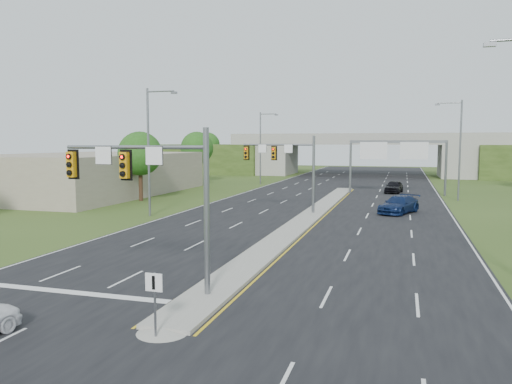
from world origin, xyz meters
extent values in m
plane|color=#304418|center=(0.00, 0.00, 0.00)|extent=(240.00, 240.00, 0.00)
cube|color=black|center=(0.00, 35.00, 0.01)|extent=(24.00, 160.00, 0.02)
cube|color=gray|center=(0.00, 23.00, 0.10)|extent=(2.00, 54.00, 0.16)
cone|color=gray|center=(0.00, -4.00, 0.10)|extent=(2.00, 2.00, 0.16)
cube|color=gold|center=(-1.15, 23.00, 0.03)|extent=(0.12, 54.00, 0.01)
cube|color=gold|center=(1.15, 23.00, 0.03)|extent=(0.12, 54.00, 0.01)
cube|color=silver|center=(-11.80, 35.00, 0.03)|extent=(0.12, 160.00, 0.01)
cube|color=silver|center=(11.80, 35.00, 0.03)|extent=(0.12, 160.00, 0.01)
cube|color=silver|center=(-6.50, -1.00, 0.03)|extent=(10.50, 0.50, 0.01)
cylinder|color=slate|center=(0.00, 0.00, 3.50)|extent=(0.24, 0.24, 7.00)
cylinder|color=slate|center=(-3.25, 0.00, 6.20)|extent=(6.50, 0.16, 0.16)
cube|color=orange|center=(-3.58, -0.25, 5.45)|extent=(0.35, 0.25, 1.10)
cube|color=orange|center=(-6.17, -0.25, 5.45)|extent=(0.35, 0.25, 1.10)
cube|color=black|center=(-3.58, -0.11, 5.45)|extent=(0.55, 0.04, 1.30)
cube|color=black|center=(-6.17, -0.11, 5.45)|extent=(0.55, 0.04, 1.30)
sphere|color=#FF0C05|center=(-3.58, -0.38, 5.80)|extent=(0.20, 0.20, 0.20)
sphere|color=#FF0C05|center=(-6.17, -0.38, 5.80)|extent=(0.20, 0.20, 0.20)
cube|color=white|center=(-4.68, -0.10, 5.85)|extent=(0.75, 0.04, 0.75)
cube|color=white|center=(-2.27, -0.10, 5.85)|extent=(0.75, 0.04, 0.75)
cylinder|color=slate|center=(0.00, 25.00, 3.50)|extent=(0.24, 0.24, 7.00)
cylinder|color=slate|center=(-3.25, 25.00, 6.20)|extent=(6.50, 0.16, 0.16)
cube|color=orange|center=(-3.58, 24.75, 5.45)|extent=(0.35, 0.25, 1.10)
cube|color=orange|center=(-6.17, 24.75, 5.45)|extent=(0.35, 0.25, 1.10)
cube|color=black|center=(-3.58, 24.89, 5.45)|extent=(0.55, 0.04, 1.30)
cube|color=black|center=(-6.17, 24.89, 5.45)|extent=(0.55, 0.04, 1.30)
sphere|color=#FF0C05|center=(-3.58, 24.62, 5.80)|extent=(0.20, 0.20, 0.20)
sphere|color=#FF0C05|center=(-6.17, 24.62, 5.80)|extent=(0.20, 0.20, 0.20)
cube|color=white|center=(-4.68, 24.90, 5.85)|extent=(0.75, 0.04, 0.75)
cube|color=white|center=(-2.27, 24.90, 5.85)|extent=(0.75, 0.04, 0.75)
cylinder|color=slate|center=(0.00, -4.50, 1.10)|extent=(0.08, 0.08, 2.20)
cube|color=white|center=(0.00, -4.55, 1.90)|extent=(0.60, 0.04, 0.60)
cube|color=black|center=(0.00, -4.58, 1.90)|extent=(0.10, 0.02, 0.45)
cylinder|color=slate|center=(1.20, 45.00, 3.30)|extent=(0.28, 0.28, 6.60)
cylinder|color=slate|center=(12.50, 45.00, 3.30)|extent=(0.28, 0.28, 6.60)
cube|color=slate|center=(6.85, 45.00, 6.50)|extent=(11.50, 0.35, 0.35)
cube|color=#0B5217|center=(4.00, 44.80, 5.40)|extent=(3.20, 0.08, 2.00)
cube|color=#0B5217|center=(8.80, 44.80, 5.40)|extent=(3.20, 0.08, 2.00)
cube|color=silver|center=(4.00, 44.75, 5.40)|extent=(3.30, 0.03, 2.10)
cube|color=silver|center=(8.80, 44.75, 5.40)|extent=(3.30, 0.03, 2.10)
cube|color=gray|center=(-17.00, 80.00, 3.00)|extent=(6.00, 12.00, 6.00)
cube|color=gray|center=(17.00, 80.00, 3.00)|extent=(6.00, 12.00, 6.00)
cube|color=#304418|center=(-30.00, 80.00, 3.00)|extent=(20.00, 14.00, 6.00)
cube|color=gray|center=(0.00, 80.00, 6.60)|extent=(50.00, 12.00, 1.20)
cube|color=gray|center=(0.00, 74.20, 7.65)|extent=(50.00, 0.40, 0.90)
cube|color=gray|center=(0.00, 85.80, 7.65)|extent=(50.00, 0.40, 0.90)
cylinder|color=slate|center=(-13.50, 20.00, 5.50)|extent=(0.20, 0.20, 11.00)
cylinder|color=slate|center=(-12.25, 20.00, 10.70)|extent=(2.50, 0.12, 0.12)
cube|color=slate|center=(-11.00, 20.00, 10.55)|extent=(0.50, 0.25, 0.18)
cylinder|color=slate|center=(-13.50, 55.00, 5.50)|extent=(0.20, 0.20, 11.00)
cylinder|color=slate|center=(-12.25, 55.00, 10.70)|extent=(2.50, 0.12, 0.12)
cube|color=slate|center=(-11.00, 55.00, 10.55)|extent=(0.50, 0.25, 0.18)
cube|color=slate|center=(11.00, 5.00, 10.55)|extent=(0.50, 0.25, 0.18)
cylinder|color=slate|center=(13.50, 40.00, 5.50)|extent=(0.20, 0.20, 11.00)
cylinder|color=slate|center=(12.25, 40.00, 10.70)|extent=(2.50, 0.12, 0.12)
cube|color=slate|center=(11.00, 40.00, 10.55)|extent=(0.50, 0.25, 0.18)
cylinder|color=#382316|center=(-20.00, 30.00, 2.00)|extent=(0.44, 0.44, 4.00)
sphere|color=#204C14|center=(-20.00, 30.00, 5.20)|extent=(4.80, 4.80, 4.80)
cylinder|color=#382316|center=(-24.00, 55.00, 2.12)|extent=(0.44, 0.44, 4.25)
sphere|color=#204C14|center=(-24.00, 55.00, 5.53)|extent=(5.20, 5.20, 5.20)
cylinder|color=#382316|center=(-38.00, 94.00, 2.25)|extent=(0.44, 0.44, 4.50)
sphere|color=#204C14|center=(-38.00, 94.00, 5.85)|extent=(6.00, 6.00, 6.00)
cylinder|color=#382316|center=(-24.00, 94.00, 2.12)|extent=(0.44, 0.44, 4.25)
sphere|color=#204C14|center=(-24.00, 94.00, 5.53)|extent=(5.60, 5.60, 5.60)
cylinder|color=#382316|center=(24.00, 94.00, 2.12)|extent=(0.44, 0.44, 4.25)
sphere|color=#204C14|center=(24.00, 94.00, 5.53)|extent=(5.60, 5.60, 5.60)
cube|color=gray|center=(-30.00, 35.00, 2.50)|extent=(18.00, 30.00, 5.00)
imported|color=#0B1A42|center=(7.32, 27.91, 0.80)|extent=(4.11, 5.83, 1.57)
imported|color=black|center=(6.53, 46.86, 0.80)|extent=(2.49, 4.82, 1.57)
camera|label=1|loc=(7.62, -18.67, 6.40)|focal=35.00mm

